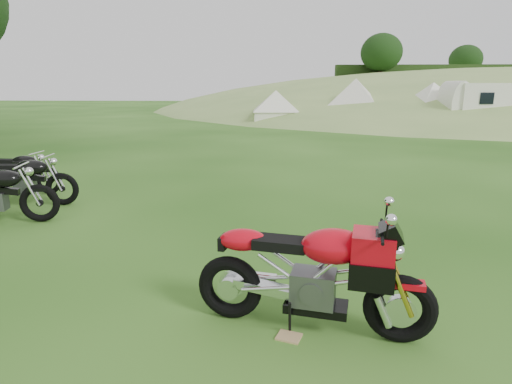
# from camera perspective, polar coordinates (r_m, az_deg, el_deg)

# --- Properties ---
(ground) EXTENTS (120.00, 120.00, 0.00)m
(ground) POSITION_cam_1_polar(r_m,az_deg,el_deg) (5.62, 0.15, -10.83)
(ground) COLOR #1C480F
(ground) RESTS_ON ground
(sport_motorcycle) EXTENTS (2.30, 1.02, 1.34)m
(sport_motorcycle) POSITION_cam_1_polar(r_m,az_deg,el_deg) (4.23, 7.43, -9.74)
(sport_motorcycle) COLOR red
(sport_motorcycle) RESTS_ON ground
(plywood_board) EXTENTS (0.28, 0.25, 0.02)m
(plywood_board) POSITION_cam_1_polar(r_m,az_deg,el_deg) (4.37, 4.42, -18.69)
(plywood_board) COLOR tan
(plywood_board) RESTS_ON ground
(vintage_moto_b) EXTENTS (1.92, 0.51, 1.00)m
(vintage_moto_b) POSITION_cam_1_polar(r_m,az_deg,el_deg) (10.87, -29.14, 2.41)
(vintage_moto_b) COLOR black
(vintage_moto_b) RESTS_ON ground
(vintage_moto_d) EXTENTS (2.10, 0.65, 1.09)m
(vintage_moto_d) POSITION_cam_1_polar(r_m,az_deg,el_deg) (9.70, -28.59, 1.51)
(vintage_moto_d) COLOR black
(vintage_moto_d) RESTS_ON ground
(tent_left) EXTENTS (2.71, 2.71, 2.25)m
(tent_left) POSITION_cam_1_polar(r_m,az_deg,el_deg) (26.76, 2.65, 11.45)
(tent_left) COLOR white
(tent_left) RESTS_ON ground
(tent_mid) EXTENTS (3.86, 3.86, 2.70)m
(tent_mid) POSITION_cam_1_polar(r_m,az_deg,el_deg) (27.33, 13.05, 11.63)
(tent_mid) COLOR silver
(tent_mid) RESTS_ON ground
(tent_right) EXTENTS (3.55, 3.55, 2.55)m
(tent_right) POSITION_cam_1_polar(r_m,az_deg,el_deg) (26.77, 22.38, 10.75)
(tent_right) COLOR white
(tent_right) RESTS_ON ground
(caravan) EXTENTS (5.45, 2.61, 2.51)m
(caravan) POSITION_cam_1_polar(r_m,az_deg,el_deg) (26.14, 29.15, 9.93)
(caravan) COLOR white
(caravan) RESTS_ON ground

